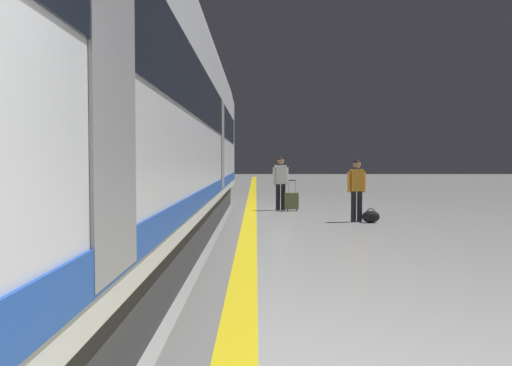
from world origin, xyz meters
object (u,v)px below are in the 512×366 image
Objects in this scene: passenger_near at (278,179)px; suitcase_near at (289,201)px; high_speed_train at (87,88)px; duffel_bag_mid at (368,217)px; passenger_mid at (354,186)px.

passenger_near is 0.76m from suitcase_near.
suitcase_near is at bearing -37.24° from passenger_near.
suitcase_near is (0.32, -0.24, -0.64)m from passenger_near.
duffel_bag_mid is at bearing 50.10° from high_speed_train.
passenger_mid is at bearing -61.21° from passenger_near.
passenger_near is at bearing 121.63° from duffel_bag_mid.
passenger_mid is 3.53× the size of duffel_bag_mid.
duffel_bag_mid is (1.75, -3.12, -0.15)m from suitcase_near.
passenger_near is 4.03m from duffel_bag_mid.
suitcase_near is at bearing 70.17° from high_speed_train.
duffel_bag_mid is at bearing -60.69° from suitcase_near.
high_speed_train reaches higher than suitcase_near.
passenger_mid is at bearing -64.06° from suitcase_near.
passenger_near is (2.99, 9.42, -1.55)m from high_speed_train.
suitcase_near reaches higher than duffel_bag_mid.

